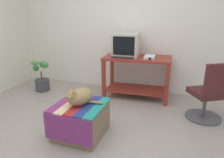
{
  "coord_description": "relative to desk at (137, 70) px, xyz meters",
  "views": [
    {
      "loc": [
        1.02,
        -2.02,
        1.5
      ],
      "look_at": [
        0.05,
        0.85,
        0.55
      ],
      "focal_mm": 32.69,
      "sensor_mm": 36.0,
      "label": 1
    }
  ],
  "objects": [
    {
      "name": "desk",
      "position": [
        0.0,
        0.0,
        0.0
      ],
      "size": [
        1.23,
        0.71,
        0.77
      ],
      "rotation": [
        0.0,
        0.0,
        0.05
      ],
      "color": "maroon",
      "rests_on": "ground_plane"
    },
    {
      "name": "ground_plane",
      "position": [
        -0.29,
        -1.6,
        -0.52
      ],
      "size": [
        14.0,
        14.0,
        0.0
      ],
      "primitive_type": "plane",
      "color": "#9E9389"
    },
    {
      "name": "keyboard",
      "position": [
        -0.23,
        -0.16,
        0.26
      ],
      "size": [
        0.4,
        0.15,
        0.02
      ],
      "primitive_type": "cube",
      "rotation": [
        0.0,
        0.0,
        0.01
      ],
      "color": "black",
      "rests_on": "desk"
    },
    {
      "name": "ottoman_with_blanket",
      "position": [
        -0.41,
        -1.52,
        -0.31
      ],
      "size": [
        0.62,
        0.66,
        0.43
      ],
      "color": "#7A664C",
      "rests_on": "ground_plane"
    },
    {
      "name": "stapler",
      "position": [
        0.23,
        -0.15,
        0.27
      ],
      "size": [
        0.07,
        0.12,
        0.04
      ],
      "primitive_type": "cube",
      "rotation": [
        0.0,
        0.0,
        0.35
      ],
      "color": "black",
      "rests_on": "desk"
    },
    {
      "name": "office_chair",
      "position": [
        1.18,
        -0.57,
        -0.14
      ],
      "size": [
        0.57,
        0.57,
        0.89
      ],
      "rotation": [
        0.0,
        0.0,
        3.66
      ],
      "color": "#4C4C51",
      "rests_on": "ground_plane"
    },
    {
      "name": "book",
      "position": [
        0.23,
        -0.04,
        0.27
      ],
      "size": [
        0.19,
        0.28,
        0.04
      ],
      "primitive_type": "cube",
      "rotation": [
        0.0,
        0.0,
        0.04
      ],
      "color": "white",
      "rests_on": "desk"
    },
    {
      "name": "back_wall",
      "position": [
        -0.29,
        0.45,
        0.78
      ],
      "size": [
        8.0,
        0.1,
        2.6
      ],
      "primitive_type": "cube",
      "color": "silver",
      "rests_on": "ground_plane"
    },
    {
      "name": "cat",
      "position": [
        -0.4,
        -1.53,
        0.01
      ],
      "size": [
        0.44,
        0.42,
        0.27
      ],
      "rotation": [
        0.0,
        0.0,
        -0.31
      ],
      "color": "#9E7A4C",
      "rests_on": "ottoman_with_blanket"
    },
    {
      "name": "tv_monitor",
      "position": [
        -0.23,
        0.05,
        0.45
      ],
      "size": [
        0.49,
        0.51,
        0.41
      ],
      "rotation": [
        0.0,
        0.0,
        0.05
      ],
      "color": "#BCB7A8",
      "rests_on": "desk"
    },
    {
      "name": "potted_plant",
      "position": [
        -1.91,
        -0.3,
        -0.27
      ],
      "size": [
        0.39,
        0.36,
        0.66
      ],
      "color": "#3D3D42",
      "rests_on": "ground_plane"
    }
  ]
}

